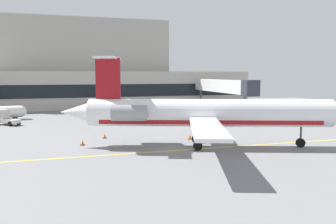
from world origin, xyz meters
name	(u,v)px	position (x,y,z in m)	size (l,w,h in m)	color
ground	(174,149)	(0.00, 0.00, -0.05)	(120.00, 120.00, 0.11)	slate
terminal_building	(98,73)	(-3.05, 47.09, 7.69)	(64.89, 13.26, 19.67)	#B7B2A8
jet_bridge_east	(223,86)	(18.49, 27.37, 5.06)	(2.40, 23.73, 6.43)	silver
regional_jet	(204,113)	(3.17, 0.03, 3.45)	(29.24, 24.62, 9.09)	white
baggage_tug	(216,108)	(16.71, 26.34, 0.97)	(2.09, 3.11, 2.17)	#19389E
pushback_tractor	(6,118)	(-18.75, 22.31, 1.00)	(3.80, 3.86, 2.23)	silver
belt_loader	(111,116)	(-3.57, 20.64, 0.98)	(2.53, 3.79, 2.15)	#19389E
fuel_tank	(5,112)	(-19.69, 28.28, 1.27)	(6.37, 2.35, 2.24)	white
safety_cone_alpha	(105,136)	(-6.07, 7.57, 0.25)	(0.47, 0.47, 0.55)	orange
safety_cone_bravo	(190,137)	(3.18, 4.15, 0.25)	(0.47, 0.47, 0.55)	orange
safety_cone_charlie	(82,143)	(-8.71, 4.33, 0.25)	(0.47, 0.47, 0.55)	orange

